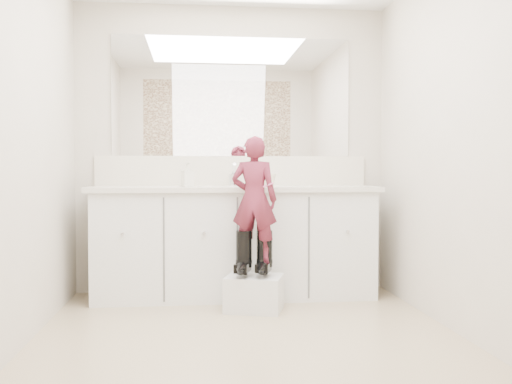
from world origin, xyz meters
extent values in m
plane|color=#92845F|center=(0.00, 0.00, 0.00)|extent=(3.00, 3.00, 0.00)
plane|color=#BFB3A3|center=(0.00, 1.50, 1.20)|extent=(2.60, 0.00, 2.60)
plane|color=#BFB3A3|center=(0.00, -1.50, 1.20)|extent=(2.60, 0.00, 2.60)
plane|color=#BFB3A3|center=(-1.30, 0.00, 1.20)|extent=(0.00, 3.00, 3.00)
plane|color=#BFB3A3|center=(1.30, 0.00, 1.20)|extent=(0.00, 3.00, 3.00)
cube|color=silver|center=(0.00, 1.23, 0.42)|extent=(2.20, 0.55, 0.85)
cube|color=beige|center=(0.00, 1.21, 0.87)|extent=(2.28, 0.58, 0.04)
cube|color=beige|center=(0.00, 1.49, 1.02)|extent=(2.28, 0.03, 0.25)
cube|color=white|center=(0.00, 1.49, 1.64)|extent=(2.00, 0.02, 1.00)
cylinder|color=silver|center=(0.00, 1.38, 0.94)|extent=(0.08, 0.08, 0.10)
imported|color=beige|center=(0.27, 1.15, 0.94)|extent=(0.14, 0.14, 0.10)
imported|color=beige|center=(-0.38, 1.16, 0.98)|extent=(0.11, 0.11, 0.19)
cube|color=silver|center=(0.11, 0.75, 0.13)|extent=(0.47, 0.43, 0.25)
imported|color=#992F46|center=(0.11, 0.75, 0.81)|extent=(0.38, 0.30, 0.91)
cylinder|color=pink|center=(0.18, 0.72, 0.90)|extent=(0.13, 0.05, 0.06)
camera|label=1|loc=(-0.32, -3.33, 1.00)|focal=40.00mm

